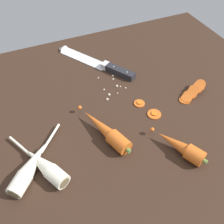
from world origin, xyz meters
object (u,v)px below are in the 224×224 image
Objects in this scene: whole_carrot_second at (182,147)px; parsnip_front at (45,166)px; whole_carrot at (106,131)px; chefs_knife at (92,61)px; parsnip_mid_left at (30,168)px; carrot_slice_stray_mid at (154,114)px; carrot_slice_stack at (193,92)px; carrot_slice_stray_near at (139,103)px.

whole_carrot_second is 0.75× the size of parsnip_front.
whole_carrot is 20.38cm from whole_carrot_second.
parsnip_front reaches higher than chefs_knife.
whole_carrot reaches higher than parsnip_mid_left.
parsnip_front and parsnip_mid_left have the same top height.
chefs_knife reaches higher than carrot_slice_stray_mid.
carrot_slice_stack reaches higher than carrot_slice_stray_mid.
parsnip_mid_left is (-21.52, -2.95, -0.12)cm from whole_carrot.
carrot_slice_stray_near is at bearing 19.58° from parsnip_front.
parsnip_front reaches higher than carrot_slice_stray_mid.
chefs_knife is 2.87× the size of carrot_slice_stack.
parsnip_front is 1.90× the size of carrot_slice_stack.
whole_carrot reaches higher than carrot_slice_stray_mid.
carrot_slice_stray_mid is at bearing -170.44° from carrot_slice_stack.
whole_carrot is at bearing -103.98° from chefs_knife.
whole_carrot_second is 0.84× the size of parsnip_mid_left.
parsnip_mid_left reaches higher than carrot_slice_stray_mid.
carrot_slice_stack reaches higher than carrot_slice_stray_near.
parsnip_mid_left is at bearing 163.68° from parsnip_front.
carrot_slice_stray_near is 0.83× the size of carrot_slice_stray_mid.
chefs_knife is at bearing 76.02° from whole_carrot.
parsnip_mid_left is 38.18cm from carrot_slice_stray_mid.
parsnip_mid_left reaches higher than carrot_slice_stray_near.
chefs_knife is 34.87cm from whole_carrot.
whole_carrot is 5.03× the size of carrot_slice_stray_mid.
whole_carrot is 1.93× the size of carrot_slice_stack.
carrot_slice_stack is at bearing 7.80° from parsnip_mid_left.
parsnip_front is 4.96× the size of carrot_slice_stray_mid.
carrot_slice_stray_mid is (2.00, -5.86, -0.00)cm from carrot_slice_stray_near.
parsnip_front reaches higher than carrot_slice_stack.
parsnip_front is at bearing -16.32° from parsnip_mid_left.
carrot_slice_stack is (23.43, -29.44, 0.67)cm from chefs_knife.
parsnip_mid_left is 53.87cm from carrot_slice_stack.
carrot_slice_stray_near is (5.91, -26.19, -0.29)cm from chefs_knife.
parsnip_front is at bearing -170.63° from carrot_slice_stray_mid.
parsnip_mid_left is at bearing -172.20° from carrot_slice_stack.
whole_carrot is 16.32cm from carrot_slice_stray_near.
chefs_knife is 37.63cm from carrot_slice_stack.
carrot_slice_stray_mid is at bearing 7.08° from parsnip_mid_left.
carrot_slice_stray_near is at bearing 108.87° from carrot_slice_stray_mid.
whole_carrot_second is at bearing -14.50° from parsnip_front.
carrot_slice_stray_near is 6.19cm from carrot_slice_stray_mid.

